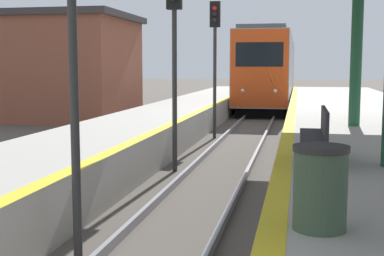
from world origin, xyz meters
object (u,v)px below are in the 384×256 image
Objects in this scene: train at (271,69)px; trash_bin at (320,188)px; signal_mid at (174,34)px; bench at (317,134)px; signal_near at (71,7)px; signal_far at (215,44)px.

trash_bin is at bearing -86.09° from train.
signal_mid reaches higher than train.
signal_mid reaches higher than bench.
signal_near is 2.84× the size of bench.
signal_near is at bearing 159.72° from trash_bin.
train is 4.40× the size of signal_near.
signal_far reaches higher than bench.
signal_near is at bearing -89.18° from signal_mid.
train is 27.16m from bench.
signal_near reaches higher than train.
trash_bin is (3.20, -13.57, -1.98)m from signal_far.
signal_near is 3.89m from trash_bin.
bench is at bearing 40.69° from signal_near.
trash_bin is at bearing -20.28° from signal_near.
signal_far is at bearing 89.72° from signal_mid.
signal_far is 10.35m from bench.
signal_mid reaches higher than trash_bin.
train is at bearing 87.30° from signal_mid.
train is at bearing 94.67° from bench.
signal_mid is at bearing 134.16° from bench.
signal_far reaches higher than trash_bin.
trash_bin is (3.14, -1.16, -1.98)m from signal_near.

